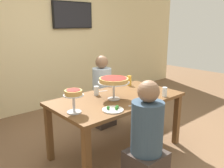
{
  "coord_description": "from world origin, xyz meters",
  "views": [
    {
      "loc": [
        -1.92,
        -2.08,
        1.64
      ],
      "look_at": [
        0.0,
        0.1,
        0.89
      ],
      "focal_mm": 38.06,
      "sensor_mm": 36.0,
      "label": 1
    }
  ],
  "objects_px": {
    "deep_dish_pizza_stand": "(114,81)",
    "television": "(73,15)",
    "dining_table": "(117,104)",
    "salad_plate_near_diner": "(113,109)",
    "beer_glass_amber_short": "(144,89)",
    "cutlery_knife_near": "(135,105)",
    "salad_plate_far_diner": "(146,85)",
    "diner_far_right": "(102,96)",
    "cutlery_fork_near": "(101,91)",
    "beer_glass_amber_tall": "(129,81)",
    "water_glass_clear_near": "(165,92)",
    "personal_pizza_stand": "(74,96)",
    "diner_near_left": "(146,148)",
    "water_glass_clear_far": "(96,91)"
  },
  "relations": [
    {
      "from": "salad_plate_far_diner",
      "to": "diner_far_right",
      "type": "bearing_deg",
      "value": 112.41
    },
    {
      "from": "television",
      "to": "diner_far_right",
      "type": "distance_m",
      "value": 1.9
    },
    {
      "from": "deep_dish_pizza_stand",
      "to": "cutlery_fork_near",
      "type": "bearing_deg",
      "value": 75.09
    },
    {
      "from": "beer_glass_amber_tall",
      "to": "water_glass_clear_near",
      "type": "height_order",
      "value": "beer_glass_amber_tall"
    },
    {
      "from": "beer_glass_amber_short",
      "to": "water_glass_clear_near",
      "type": "xyz_separation_m",
      "value": [
        0.13,
        -0.24,
        -0.01
      ]
    },
    {
      "from": "dining_table",
      "to": "cutlery_knife_near",
      "type": "height_order",
      "value": "cutlery_knife_near"
    },
    {
      "from": "television",
      "to": "salad_plate_near_diner",
      "type": "bearing_deg",
      "value": -114.14
    },
    {
      "from": "personal_pizza_stand",
      "to": "beer_glass_amber_short",
      "type": "height_order",
      "value": "personal_pizza_stand"
    },
    {
      "from": "dining_table",
      "to": "personal_pizza_stand",
      "type": "xyz_separation_m",
      "value": [
        -0.69,
        -0.09,
        0.27
      ]
    },
    {
      "from": "television",
      "to": "water_glass_clear_near",
      "type": "xyz_separation_m",
      "value": [
        -0.27,
        -2.48,
        -0.99
      ]
    },
    {
      "from": "beer_glass_amber_tall",
      "to": "water_glass_clear_near",
      "type": "relative_size",
      "value": 1.22
    },
    {
      "from": "water_glass_clear_near",
      "to": "diner_far_right",
      "type": "bearing_deg",
      "value": 94.42
    },
    {
      "from": "diner_near_left",
      "to": "diner_far_right",
      "type": "relative_size",
      "value": 1.0
    },
    {
      "from": "salad_plate_near_diner",
      "to": "cutlery_knife_near",
      "type": "relative_size",
      "value": 1.26
    },
    {
      "from": "deep_dish_pizza_stand",
      "to": "television",
      "type": "bearing_deg",
      "value": 68.93
    },
    {
      "from": "television",
      "to": "diner_near_left",
      "type": "relative_size",
      "value": 0.77
    },
    {
      "from": "salad_plate_near_diner",
      "to": "cutlery_fork_near",
      "type": "xyz_separation_m",
      "value": [
        0.36,
        0.64,
        -0.01
      ]
    },
    {
      "from": "television",
      "to": "cutlery_fork_near",
      "type": "bearing_deg",
      "value": -112.25
    },
    {
      "from": "diner_near_left",
      "to": "cutlery_knife_near",
      "type": "xyz_separation_m",
      "value": [
        0.29,
        0.42,
        0.25
      ]
    },
    {
      "from": "personal_pizza_stand",
      "to": "water_glass_clear_near",
      "type": "distance_m",
      "value": 1.2
    },
    {
      "from": "diner_near_left",
      "to": "cutlery_knife_near",
      "type": "bearing_deg",
      "value": -34.58
    },
    {
      "from": "salad_plate_far_diner",
      "to": "salad_plate_near_diner",
      "type": "bearing_deg",
      "value": -158.2
    },
    {
      "from": "personal_pizza_stand",
      "to": "diner_near_left",
      "type": "bearing_deg",
      "value": -62.68
    },
    {
      "from": "beer_glass_amber_short",
      "to": "dining_table",
      "type": "bearing_deg",
      "value": 158.12
    },
    {
      "from": "diner_far_right",
      "to": "water_glass_clear_near",
      "type": "xyz_separation_m",
      "value": [
        0.09,
        -1.14,
        0.31
      ]
    },
    {
      "from": "diner_far_right",
      "to": "beer_glass_amber_short",
      "type": "height_order",
      "value": "diner_far_right"
    },
    {
      "from": "salad_plate_far_diner",
      "to": "beer_glass_amber_tall",
      "type": "bearing_deg",
      "value": 120.85
    },
    {
      "from": "dining_table",
      "to": "salad_plate_near_diner",
      "type": "height_order",
      "value": "salad_plate_near_diner"
    },
    {
      "from": "dining_table",
      "to": "television",
      "type": "bearing_deg",
      "value": 70.77
    },
    {
      "from": "water_glass_clear_near",
      "to": "beer_glass_amber_tall",
      "type": "bearing_deg",
      "value": 84.93
    },
    {
      "from": "salad_plate_far_diner",
      "to": "beer_glass_amber_short",
      "type": "xyz_separation_m",
      "value": [
        -0.32,
        -0.23,
        0.05
      ]
    },
    {
      "from": "beer_glass_amber_short",
      "to": "salad_plate_near_diner",
      "type": "bearing_deg",
      "value": -165.5
    },
    {
      "from": "salad_plate_near_diner",
      "to": "beer_glass_amber_short",
      "type": "distance_m",
      "value": 0.71
    },
    {
      "from": "television",
      "to": "beer_glass_amber_tall",
      "type": "bearing_deg",
      "value": -96.61
    },
    {
      "from": "salad_plate_near_diner",
      "to": "beer_glass_amber_tall",
      "type": "distance_m",
      "value": 1.08
    },
    {
      "from": "beer_glass_amber_tall",
      "to": "beer_glass_amber_short",
      "type": "distance_m",
      "value": 0.49
    },
    {
      "from": "television",
      "to": "salad_plate_far_diner",
      "type": "xyz_separation_m",
      "value": [
        -0.08,
        -2.02,
        -1.03
      ]
    },
    {
      "from": "dining_table",
      "to": "water_glass_clear_far",
      "type": "xyz_separation_m",
      "value": [
        -0.14,
        0.24,
        0.15
      ]
    },
    {
      "from": "dining_table",
      "to": "personal_pizza_stand",
      "type": "relative_size",
      "value": 6.65
    },
    {
      "from": "dining_table",
      "to": "salad_plate_far_diner",
      "type": "bearing_deg",
      "value": 7.82
    },
    {
      "from": "television",
      "to": "beer_glass_amber_short",
      "type": "xyz_separation_m",
      "value": [
        -0.4,
        -2.24,
        -0.97
      ]
    },
    {
      "from": "beer_glass_amber_short",
      "to": "cutlery_knife_near",
      "type": "relative_size",
      "value": 0.82
    },
    {
      "from": "cutlery_fork_near",
      "to": "cutlery_knife_near",
      "type": "bearing_deg",
      "value": 99.1
    },
    {
      "from": "diner_far_right",
      "to": "water_glass_clear_near",
      "type": "bearing_deg",
      "value": 4.42
    },
    {
      "from": "beer_glass_amber_tall",
      "to": "beer_glass_amber_short",
      "type": "bearing_deg",
      "value": -113.06
    },
    {
      "from": "deep_dish_pizza_stand",
      "to": "salad_plate_near_diner",
      "type": "relative_size",
      "value": 1.68
    },
    {
      "from": "dining_table",
      "to": "deep_dish_pizza_stand",
      "type": "distance_m",
      "value": 0.33
    },
    {
      "from": "personal_pizza_stand",
      "to": "water_glass_clear_far",
      "type": "distance_m",
      "value": 0.66
    },
    {
      "from": "diner_far_right",
      "to": "personal_pizza_stand",
      "type": "distance_m",
      "value": 1.44
    },
    {
      "from": "television",
      "to": "beer_glass_amber_short",
      "type": "distance_m",
      "value": 2.48
    }
  ]
}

